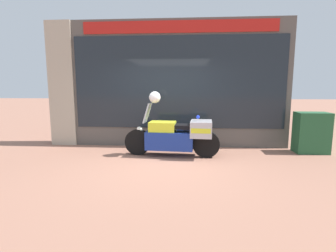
% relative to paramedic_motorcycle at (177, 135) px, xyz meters
% --- Properties ---
extents(ground_plane, '(60.00, 60.00, 0.00)m').
position_rel_paramedic_motorcycle_xyz_m(ground_plane, '(-0.35, -0.76, -0.52)').
color(ground_plane, '#9E6B56').
extents(shop_building, '(6.80, 0.55, 3.52)m').
position_rel_paramedic_motorcycle_xyz_m(shop_building, '(-0.72, 1.23, 1.25)').
color(shop_building, '#56514C').
rests_on(shop_building, ground).
extents(window_display, '(5.60, 0.30, 2.10)m').
position_rel_paramedic_motorcycle_xyz_m(window_display, '(-0.05, 1.27, -0.03)').
color(window_display, slate).
rests_on(window_display, ground).
extents(paramedic_motorcycle, '(2.35, 0.71, 1.31)m').
position_rel_paramedic_motorcycle_xyz_m(paramedic_motorcycle, '(0.00, 0.00, 0.00)').
color(paramedic_motorcycle, black).
rests_on(paramedic_motorcycle, ground).
extents(utility_cabinet, '(0.80, 0.51, 1.05)m').
position_rel_paramedic_motorcycle_xyz_m(utility_cabinet, '(3.46, 0.63, 0.01)').
color(utility_cabinet, '#235633').
rests_on(utility_cabinet, ground).
extents(white_helmet, '(0.28, 0.28, 0.28)m').
position_rel_paramedic_motorcycle_xyz_m(white_helmet, '(-0.54, 0.04, 0.93)').
color(white_helmet, white).
rests_on(white_helmet, paramedic_motorcycle).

